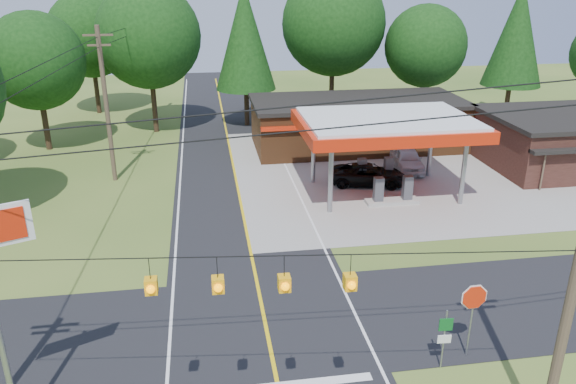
{
  "coord_description": "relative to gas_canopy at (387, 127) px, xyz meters",
  "views": [
    {
      "loc": [
        -2.01,
        -18.6,
        13.03
      ],
      "look_at": [
        2.0,
        7.0,
        2.8
      ],
      "focal_mm": 35.0,
      "sensor_mm": 36.0,
      "label": 1
    }
  ],
  "objects": [
    {
      "name": "ground",
      "position": [
        -9.0,
        -13.0,
        -4.27
      ],
      "size": [
        120.0,
        120.0,
        0.0
      ],
      "primitive_type": "plane",
      "color": "#426122",
      "rests_on": "ground"
    },
    {
      "name": "main_highway",
      "position": [
        -9.0,
        -13.0,
        -4.26
      ],
      "size": [
        8.0,
        120.0,
        0.02
      ],
      "primitive_type": "cube",
      "color": "black",
      "rests_on": "ground"
    },
    {
      "name": "cross_road",
      "position": [
        -9.0,
        -13.0,
        -4.25
      ],
      "size": [
        70.0,
        7.0,
        0.02
      ],
      "primitive_type": "cube",
      "color": "black",
      "rests_on": "ground"
    },
    {
      "name": "lane_center_yellow",
      "position": [
        -9.0,
        -13.0,
        -4.24
      ],
      "size": [
        0.15,
        110.0,
        0.0
      ],
      "primitive_type": "cube",
      "color": "yellow",
      "rests_on": "main_highway"
    },
    {
      "name": "gas_canopy",
      "position": [
        0.0,
        0.0,
        0.0
      ],
      "size": [
        10.6,
        7.4,
        4.88
      ],
      "color": "gray",
      "rests_on": "ground"
    },
    {
      "name": "convenience_store",
      "position": [
        1.0,
        9.98,
        -2.35
      ],
      "size": [
        16.4,
        7.55,
        3.8
      ],
      "color": "brown",
      "rests_on": "ground"
    },
    {
      "name": "utility_pole_far_left",
      "position": [
        -17.0,
        5.0,
        0.93
      ],
      "size": [
        1.8,
        0.3,
        10.0
      ],
      "color": "#473828",
      "rests_on": "ground"
    },
    {
      "name": "utility_pole_north",
      "position": [
        -15.5,
        22.0,
        0.48
      ],
      "size": [
        0.3,
        0.3,
        9.5
      ],
      "color": "#473828",
      "rests_on": "ground"
    },
    {
      "name": "overhead_beacons",
      "position": [
        -10.0,
        -19.0,
        1.95
      ],
      "size": [
        17.04,
        2.04,
        1.03
      ],
      "color": "black",
      "rests_on": "ground"
    },
    {
      "name": "treeline_backdrop",
      "position": [
        -8.18,
        11.01,
        3.22
      ],
      "size": [
        70.27,
        51.59,
        13.3
      ],
      "color": "#332316",
      "rests_on": "ground"
    },
    {
      "name": "suv_car",
      "position": [
        -0.5,
        1.5,
        -3.58
      ],
      "size": [
        5.94,
        5.94,
        1.37
      ],
      "primitive_type": "imported",
      "rotation": [
        0.0,
        0.0,
        1.33
      ],
      "color": "black",
      "rests_on": "ground"
    },
    {
      "name": "sedan_car",
      "position": [
        3.0,
        4.0,
        -3.49
      ],
      "size": [
        5.12,
        5.12,
        1.55
      ],
      "primitive_type": "imported",
      "rotation": [
        0.0,
        0.0,
        -0.13
      ],
      "color": "silver",
      "rests_on": "ground"
    },
    {
      "name": "octagonal_stop_sign",
      "position": [
        -2.0,
        -16.01,
        -2.02
      ],
      "size": [
        1.01,
        0.1,
        2.96
      ],
      "color": "gray",
      "rests_on": "ground"
    },
    {
      "name": "route_sign_post",
      "position": [
        -3.2,
        -16.52,
        -2.85
      ],
      "size": [
        0.48,
        0.1,
        2.36
      ],
      "color": "gray",
      "rests_on": "ground"
    }
  ]
}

